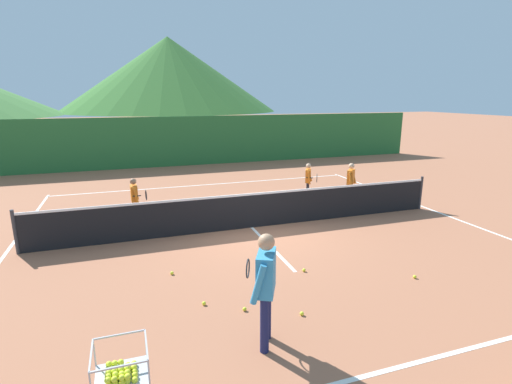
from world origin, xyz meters
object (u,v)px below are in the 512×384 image
instructor (265,280)px  student_2 (351,180)px  student_1 (308,178)px  tennis_ball_0 (302,314)px  tennis_ball_5 (245,309)px  ball_cart (120,374)px  tennis_ball_6 (304,270)px  tennis_net (252,210)px  tennis_ball_7 (415,277)px  tennis_ball_1 (204,303)px  tennis_ball_4 (172,273)px  student_0 (135,196)px

instructor → student_2: bearing=49.5°
instructor → student_1: 8.15m
tennis_ball_0 → tennis_ball_5: (-0.85, 0.44, 0.00)m
tennis_ball_0 → tennis_ball_5: 0.96m
instructor → ball_cart: instructor is taller
tennis_ball_5 → tennis_ball_6: (1.60, 1.03, 0.00)m
tennis_net → tennis_ball_7: bearing=-61.5°
ball_cart → tennis_ball_1: bearing=58.0°
tennis_net → tennis_ball_0: 4.46m
tennis_ball_5 → tennis_ball_6: size_ratio=1.00×
student_2 → tennis_ball_6: 5.58m
ball_cart → tennis_ball_4: (0.93, 3.47, -0.56)m
tennis_ball_0 → tennis_ball_6: bearing=63.2°
ball_cart → tennis_ball_7: ball_cart is taller
tennis_ball_1 → tennis_ball_7: bearing=-4.8°
instructor → tennis_ball_6: (1.57, 1.98, -0.99)m
student_2 → tennis_ball_5: size_ratio=20.26×
tennis_ball_4 → student_2: bearing=28.6°
tennis_ball_0 → tennis_ball_5: size_ratio=1.00×
ball_cart → tennis_ball_7: 5.78m
tennis_net → student_2: 4.02m
tennis_net → tennis_ball_7: (2.13, -3.91, -0.47)m
tennis_net → student_2: (3.82, 1.21, 0.33)m
student_1 → tennis_ball_6: bearing=-116.9°
tennis_ball_4 → tennis_ball_7: same height
ball_cart → tennis_ball_6: 4.50m
instructor → tennis_ball_6: bearing=51.5°
tennis_ball_6 → tennis_ball_0: bearing=-116.8°
student_0 → tennis_ball_6: student_0 is taller
ball_cart → tennis_ball_1: 2.55m
instructor → tennis_ball_6: size_ratio=25.11×
tennis_net → tennis_ball_6: bearing=-86.6°
instructor → tennis_ball_5: size_ratio=25.11×
tennis_net → tennis_ball_1: size_ratio=166.78×
tennis_net → tennis_ball_1: tennis_net is taller
student_2 → tennis_ball_4: 7.16m
tennis_ball_0 → tennis_net: bearing=82.6°
tennis_net → tennis_ball_0: tennis_net is taller
tennis_net → student_0: bearing=154.1°
tennis_ball_5 → tennis_ball_7: (3.55, 0.06, 0.00)m
student_0 → ball_cart: 7.13m
tennis_net → instructor: instructor is taller
tennis_ball_0 → tennis_ball_1: bearing=150.3°
student_1 → tennis_ball_4: size_ratio=18.83×
tennis_ball_0 → tennis_ball_6: size_ratio=1.00×
tennis_ball_6 → ball_cart: bearing=-142.2°
student_0 → tennis_ball_7: (5.10, -5.36, -0.74)m
tennis_ball_0 → instructor: bearing=-148.4°
tennis_ball_7 → ball_cart: bearing=-162.2°
student_0 → tennis_ball_1: student_0 is taller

